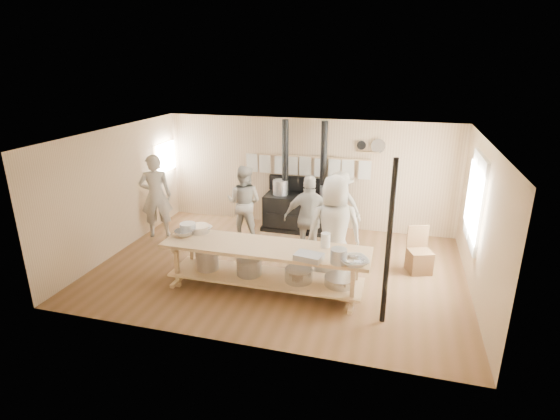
{
  "coord_description": "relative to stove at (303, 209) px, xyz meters",
  "views": [
    {
      "loc": [
        2.08,
        -7.46,
        3.88
      ],
      "look_at": [
        -0.04,
        0.2,
        1.13
      ],
      "focal_mm": 28.0,
      "sensor_mm": 36.0,
      "label": 1
    }
  ],
  "objects": [
    {
      "name": "back_wall_shelf",
      "position": [
        1.47,
        0.32,
        1.48
      ],
      "size": [
        0.63,
        0.14,
        0.32
      ],
      "color": "tan",
      "rests_on": "ground"
    },
    {
      "name": "chair",
      "position": [
        2.63,
        -1.55,
        -0.26
      ],
      "size": [
        0.53,
        0.53,
        0.88
      ],
      "rotation": [
        0.0,
        0.0,
        0.35
      ],
      "color": "brown",
      "rests_on": "ground"
    },
    {
      "name": "stove",
      "position": [
        0.0,
        0.0,
        0.0
      ],
      "size": [
        1.9,
        0.75,
        2.6
      ],
      "color": "black",
      "rests_on": "ground"
    },
    {
      "name": "ground",
      "position": [
        0.01,
        -2.12,
        -0.52
      ],
      "size": [
        7.0,
        7.0,
        0.0
      ],
      "primitive_type": "plane",
      "color": "brown",
      "rests_on": "ground"
    },
    {
      "name": "cook_by_window",
      "position": [
        0.91,
        -0.29,
        0.26
      ],
      "size": [
        1.1,
        0.76,
        1.56
      ],
      "primitive_type": "imported",
      "rotation": [
        0.0,
        0.0,
        -0.19
      ],
      "color": "#B4ADA0",
      "rests_on": "ground"
    },
    {
      "name": "support_post",
      "position": [
        2.06,
        -3.47,
        0.78
      ],
      "size": [
        0.08,
        0.08,
        2.6
      ],
      "primitive_type": "cylinder",
      "color": "black",
      "rests_on": "ground"
    },
    {
      "name": "cook_right",
      "position": [
        0.49,
        -1.57,
        0.36
      ],
      "size": [
        1.09,
        0.57,
        1.77
      ],
      "primitive_type": "imported",
      "rotation": [
        0.0,
        0.0,
        3.28
      ],
      "color": "#B4ADA0",
      "rests_on": "ground"
    },
    {
      "name": "bowl_white_b",
      "position": [
        1.56,
        -3.35,
        0.38
      ],
      "size": [
        0.6,
        0.6,
        0.11
      ],
      "primitive_type": "imported",
      "rotation": [
        0.0,
        0.0,
        2.04
      ],
      "color": "white",
      "rests_on": "prep_table"
    },
    {
      "name": "towel_rail",
      "position": [
        0.01,
        0.28,
        1.03
      ],
      "size": [
        3.0,
        0.04,
        0.47
      ],
      "color": "tan",
      "rests_on": "ground"
    },
    {
      "name": "bowl_steel_a",
      "position": [
        -1.54,
        -2.98,
        0.38
      ],
      "size": [
        0.46,
        0.46,
        0.11
      ],
      "primitive_type": "imported",
      "rotation": [
        0.0,
        0.0,
        1.06
      ],
      "color": "silver",
      "rests_on": "prep_table"
    },
    {
      "name": "room_shell",
      "position": [
        0.01,
        -2.12,
        1.1
      ],
      "size": [
        7.0,
        7.0,
        7.0
      ],
      "color": "tan",
      "rests_on": "ground"
    },
    {
      "name": "mixing_bowl_large",
      "position": [
        -1.36,
        -2.73,
        0.39
      ],
      "size": [
        0.52,
        0.52,
        0.12
      ],
      "primitive_type": "cylinder",
      "rotation": [
        0.0,
        0.0,
        0.44
      ],
      "color": "silver",
      "rests_on": "prep_table"
    },
    {
      "name": "deep_bowl_enamel",
      "position": [
        -1.54,
        -2.81,
        0.42
      ],
      "size": [
        0.38,
        0.38,
        0.18
      ],
      "primitive_type": "cylinder",
      "rotation": [
        0.0,
        0.0,
        -0.42
      ],
      "color": "white",
      "rests_on": "prep_table"
    },
    {
      "name": "bowl_steel_b",
      "position": [
        1.56,
        -3.35,
        0.38
      ],
      "size": [
        0.45,
        0.45,
        0.1
      ],
      "primitive_type": "imported",
      "rotation": [
        0.0,
        0.0,
        3.79
      ],
      "color": "silver",
      "rests_on": "prep_table"
    },
    {
      "name": "roasting_pan",
      "position": [
        0.84,
        -3.35,
        0.38
      ],
      "size": [
        0.48,
        0.37,
        0.1
      ],
      "primitive_type": "cube",
      "rotation": [
        0.0,
        0.0,
        -0.18
      ],
      "color": "#B2B2B7",
      "rests_on": "prep_table"
    },
    {
      "name": "left_opening",
      "position": [
        -3.44,
        -0.12,
        1.08
      ],
      "size": [
        0.0,
        0.9,
        0.9
      ],
      "color": "white",
      "rests_on": "ground"
    },
    {
      "name": "bowl_white_a",
      "position": [
        -1.35,
        -2.69,
        0.38
      ],
      "size": [
        0.49,
        0.49,
        0.09
      ],
      "primitive_type": "imported",
      "rotation": [
        0.0,
        0.0,
        -0.39
      ],
      "color": "white",
      "rests_on": "prep_table"
    },
    {
      "name": "prep_table",
      "position": [
        -0.0,
        -3.02,
        -0.0
      ],
      "size": [
        3.6,
        0.9,
        0.85
      ],
      "color": "tan",
      "rests_on": "ground"
    },
    {
      "name": "bucket_galv",
      "position": [
        1.32,
        -3.35,
        0.45
      ],
      "size": [
        0.26,
        0.26,
        0.24
      ],
      "primitive_type": "cylinder",
      "rotation": [
        0.0,
        0.0,
        -0.01
      ],
      "color": "gray",
      "rests_on": "prep_table"
    },
    {
      "name": "cook_left",
      "position": [
        -1.17,
        -0.83,
        0.32
      ],
      "size": [
        0.84,
        0.67,
        1.69
      ],
      "primitive_type": "imported",
      "rotation": [
        0.0,
        0.0,
        3.11
      ],
      "color": "#B4ADA0",
      "rests_on": "ground"
    },
    {
      "name": "pitcher",
      "position": [
        1.01,
        -2.79,
        0.45
      ],
      "size": [
        0.21,
        0.21,
        0.25
      ],
      "primitive_type": "cylinder",
      "rotation": [
        0.0,
        0.0,
        -0.36
      ],
      "color": "white",
      "rests_on": "prep_table"
    },
    {
      "name": "window_right",
      "position": [
        3.48,
        -1.52,
        0.98
      ],
      "size": [
        0.09,
        1.5,
        1.65
      ],
      "color": "beige",
      "rests_on": "ground"
    },
    {
      "name": "cook_far_left",
      "position": [
        -3.12,
        -1.25,
        0.44
      ],
      "size": [
        0.83,
        0.73,
        1.92
      ],
      "primitive_type": "imported",
      "rotation": [
        0.0,
        0.0,
        3.62
      ],
      "color": "#B4ADA0",
      "rests_on": "ground"
    },
    {
      "name": "cook_center",
      "position": [
        1.09,
        -2.31,
        0.48
      ],
      "size": [
        1.11,
        0.87,
        1.99
      ],
      "primitive_type": "imported",
      "rotation": [
        0.0,
        0.0,
        3.41
      ],
      "color": "#B4ADA0",
      "rests_on": "ground"
    }
  ]
}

